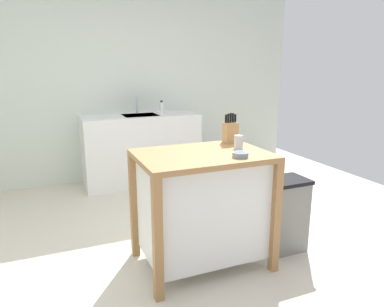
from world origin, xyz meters
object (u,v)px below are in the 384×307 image
kitchen_island (202,203)px  bowl_ceramic_small (240,154)px  drinking_cup (239,142)px  trash_bin (284,214)px  knife_block (230,132)px  bottle_hand_soap (161,108)px  sink_faucet (137,105)px

kitchen_island → bowl_ceramic_small: (0.20, -0.22, 0.42)m
drinking_cup → trash_bin: 0.77m
knife_block → trash_bin: 0.83m
knife_block → bowl_ceramic_small: bearing=-110.3°
bowl_ceramic_small → trash_bin: bowl_ceramic_small is taller
bottle_hand_soap → drinking_cup: bearing=-92.2°
bottle_hand_soap → knife_block: bearing=-90.7°
sink_faucet → drinking_cup: bearing=-84.7°
sink_faucet → bottle_hand_soap: 0.33m
sink_faucet → bottle_hand_soap: (0.30, -0.13, -0.03)m
trash_bin → sink_faucet: (-0.63, 2.38, 0.70)m
trash_bin → sink_faucet: 2.56m
knife_block → bottle_hand_soap: bearing=89.3°
drinking_cup → bottle_hand_soap: bearing=87.8°
sink_faucet → knife_block: bearing=-82.4°
knife_block → bowl_ceramic_small: knife_block is taller
kitchen_island → drinking_cup: drinking_cup is taller
knife_block → trash_bin: size_ratio=0.40×
kitchen_island → sink_faucet: bearing=87.7°
bowl_ceramic_small → sink_faucet: sink_faucet is taller
knife_block → sink_faucet: (-0.27, 2.07, 0.02)m
drinking_cup → trash_bin: bearing=-9.7°
kitchen_island → drinking_cup: 0.55m
kitchen_island → knife_block: size_ratio=3.91×
drinking_cup → bottle_hand_soap: bottle_hand_soap is taller
trash_bin → bottle_hand_soap: bearing=98.5°
kitchen_island → drinking_cup: size_ratio=8.92×
trash_bin → bottle_hand_soap: size_ratio=3.66×
knife_block → drinking_cup: size_ratio=2.28×
sink_faucet → kitchen_island: bearing=-92.3°
kitchen_island → sink_faucet: size_ratio=4.45×
bowl_ceramic_small → trash_bin: (0.53, 0.15, -0.61)m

